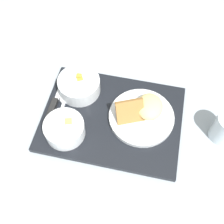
# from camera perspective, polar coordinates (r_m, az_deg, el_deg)

# --- Properties ---
(ground_plane) EXTENTS (4.00, 4.00, 0.00)m
(ground_plane) POSITION_cam_1_polar(r_m,az_deg,el_deg) (0.86, 0.00, -1.56)
(ground_plane) COLOR #99A3AD
(serving_tray) EXTENTS (0.44, 0.34, 0.02)m
(serving_tray) POSITION_cam_1_polar(r_m,az_deg,el_deg) (0.86, 0.00, -1.30)
(serving_tray) COLOR black
(serving_tray) RESTS_ON ground_plane
(bowl_salad) EXTENTS (0.13, 0.13, 0.06)m
(bowl_salad) POSITION_cam_1_polar(r_m,az_deg,el_deg) (0.88, -6.68, 5.52)
(bowl_salad) COLOR silver
(bowl_salad) RESTS_ON serving_tray
(bowl_soup) EXTENTS (0.12, 0.12, 0.05)m
(bowl_soup) POSITION_cam_1_polar(r_m,az_deg,el_deg) (0.81, -9.66, -3.32)
(bowl_soup) COLOR silver
(bowl_soup) RESTS_ON serving_tray
(plate_main) EXTENTS (0.20, 0.20, 0.08)m
(plate_main) POSITION_cam_1_polar(r_m,az_deg,el_deg) (0.84, 6.32, -0.26)
(plate_main) COLOR silver
(plate_main) RESTS_ON serving_tray
(knife) EXTENTS (0.03, 0.18, 0.02)m
(knife) POSITION_cam_1_polar(r_m,az_deg,el_deg) (0.88, -11.81, 1.23)
(knife) COLOR silver
(knife) RESTS_ON serving_tray
(spoon) EXTENTS (0.04, 0.14, 0.01)m
(spoon) POSITION_cam_1_polar(r_m,az_deg,el_deg) (0.88, -9.80, 1.61)
(spoon) COLOR silver
(spoon) RESTS_ON serving_tray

